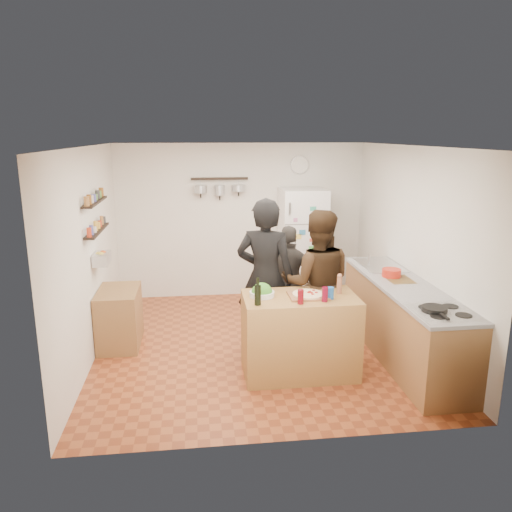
{
  "coord_description": "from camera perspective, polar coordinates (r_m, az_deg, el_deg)",
  "views": [
    {
      "loc": [
        -0.73,
        -5.93,
        2.65
      ],
      "look_at": [
        0.0,
        0.1,
        1.15
      ],
      "focal_mm": 35.0,
      "sensor_mm": 36.0,
      "label": 1
    }
  ],
  "objects": [
    {
      "name": "room_shell",
      "position": [
        6.51,
        -0.31,
        1.46
      ],
      "size": [
        4.2,
        4.2,
        4.2
      ],
      "color": "brown",
      "rests_on": "ground"
    },
    {
      "name": "prep_island",
      "position": [
        5.66,
        5.0,
        -8.98
      ],
      "size": [
        1.25,
        0.72,
        0.91
      ],
      "primitive_type": "cube",
      "color": "#A67A3D",
      "rests_on": "floor"
    },
    {
      "name": "pizza_board",
      "position": [
        5.5,
        5.96,
        -4.54
      ],
      "size": [
        0.42,
        0.34,
        0.02
      ],
      "primitive_type": "cube",
      "color": "brown",
      "rests_on": "prep_island"
    },
    {
      "name": "pizza",
      "position": [
        5.49,
        5.97,
        -4.35
      ],
      "size": [
        0.34,
        0.34,
        0.02
      ],
      "primitive_type": "cylinder",
      "color": "beige",
      "rests_on": "pizza_board"
    },
    {
      "name": "salad_bowl",
      "position": [
        5.47,
        0.68,
        -4.36
      ],
      "size": [
        0.27,
        0.27,
        0.05
      ],
      "primitive_type": "cylinder",
      "color": "silver",
      "rests_on": "prep_island"
    },
    {
      "name": "wine_bottle",
      "position": [
        5.18,
        0.2,
        -4.51
      ],
      "size": [
        0.07,
        0.07,
        0.21
      ],
      "primitive_type": "cylinder",
      "color": "black",
      "rests_on": "prep_island"
    },
    {
      "name": "wine_glass_near",
      "position": [
        5.25,
        5.12,
        -4.66
      ],
      "size": [
        0.06,
        0.06,
        0.15
      ],
      "primitive_type": "cylinder",
      "color": "#5E080F",
      "rests_on": "prep_island"
    },
    {
      "name": "wine_glass_far",
      "position": [
        5.34,
        7.88,
        -4.37
      ],
      "size": [
        0.06,
        0.06,
        0.16
      ],
      "primitive_type": "cylinder",
      "color": "#5C071A",
      "rests_on": "prep_island"
    },
    {
      "name": "pepper_mill",
      "position": [
        5.63,
        9.51,
        -3.35
      ],
      "size": [
        0.06,
        0.06,
        0.18
      ],
      "primitive_type": "cylinder",
      "color": "#93593D",
      "rests_on": "prep_island"
    },
    {
      "name": "salt_canister",
      "position": [
        5.44,
        8.47,
        -4.21
      ],
      "size": [
        0.08,
        0.08,
        0.13
      ],
      "primitive_type": "cylinder",
      "color": "#1B5098",
      "rests_on": "prep_island"
    },
    {
      "name": "person_left",
      "position": [
        5.98,
        1.07,
        -2.51
      ],
      "size": [
        0.82,
        0.68,
        1.93
      ],
      "primitive_type": "imported",
      "rotation": [
        0.0,
        0.0,
        2.79
      ],
      "color": "black",
      "rests_on": "floor"
    },
    {
      "name": "person_center",
      "position": [
        6.04,
        6.98,
        -3.14
      ],
      "size": [
        0.98,
        0.83,
        1.79
      ],
      "primitive_type": "imported",
      "rotation": [
        0.0,
        0.0,
        2.95
      ],
      "color": "black",
      "rests_on": "floor"
    },
    {
      "name": "person_back",
      "position": [
        6.56,
        3.79,
        -3.0
      ],
      "size": [
        0.95,
        0.64,
        1.5
      ],
      "primitive_type": "imported",
      "rotation": [
        0.0,
        0.0,
        2.8
      ],
      "color": "#2D2A28",
      "rests_on": "floor"
    },
    {
      "name": "counter_run",
      "position": [
        6.3,
        16.42,
        -7.16
      ],
      "size": [
        0.63,
        2.63,
        0.9
      ],
      "primitive_type": "cube",
      "color": "#9E7042",
      "rests_on": "floor"
    },
    {
      "name": "stove_top",
      "position": [
        5.34,
        20.74,
        -6.07
      ],
      "size": [
        0.6,
        0.62,
        0.02
      ],
      "primitive_type": "cube",
      "color": "white",
      "rests_on": "counter_run"
    },
    {
      "name": "skillet",
      "position": [
        5.3,
        19.7,
        -5.74
      ],
      "size": [
        0.25,
        0.25,
        0.05
      ],
      "primitive_type": "cylinder",
      "color": "black",
      "rests_on": "stove_top"
    },
    {
      "name": "sink",
      "position": [
        6.91,
        13.94,
        -1.09
      ],
      "size": [
        0.5,
        0.8,
        0.03
      ],
      "primitive_type": "cube",
      "color": "silver",
      "rests_on": "counter_run"
    },
    {
      "name": "cutting_board",
      "position": [
        6.32,
        16.05,
        -2.67
      ],
      "size": [
        0.3,
        0.4,
        0.02
      ],
      "primitive_type": "cube",
      "color": "olive",
      "rests_on": "counter_run"
    },
    {
      "name": "red_bowl",
      "position": [
        6.4,
        15.22,
        -1.87
      ],
      "size": [
        0.23,
        0.23,
        0.1
      ],
      "primitive_type": "cylinder",
      "color": "red",
      "rests_on": "counter_run"
    },
    {
      "name": "fridge",
      "position": [
        8.05,
        5.3,
        1.27
      ],
      "size": [
        0.7,
        0.68,
        1.8
      ],
      "primitive_type": "cube",
      "color": "white",
      "rests_on": "floor"
    },
    {
      "name": "wall_clock",
      "position": [
        8.2,
        5.01,
        10.33
      ],
      "size": [
        0.3,
        0.03,
        0.3
      ],
      "primitive_type": "cylinder",
      "rotation": [
        1.57,
        0.0,
        0.0
      ],
      "color": "silver",
      "rests_on": "back_wall"
    },
    {
      "name": "spice_shelf_lower",
      "position": [
        6.35,
        -17.71,
        2.78
      ],
      "size": [
        0.12,
        1.0,
        0.02
      ],
      "primitive_type": "cube",
      "color": "black",
      "rests_on": "left_wall"
    },
    {
      "name": "spice_shelf_upper",
      "position": [
        6.29,
        -17.94,
        5.9
      ],
      "size": [
        0.12,
        1.0,
        0.02
      ],
      "primitive_type": "cube",
      "color": "black",
      "rests_on": "left_wall"
    },
    {
      "name": "produce_basket",
      "position": [
        6.41,
        -17.21,
        -0.28
      ],
      "size": [
        0.18,
        0.35,
        0.14
      ],
      "primitive_type": "cube",
      "color": "silver",
      "rests_on": "left_wall"
    },
    {
      "name": "side_table",
      "position": [
        6.63,
        -15.33,
        -6.8
      ],
      "size": [
        0.5,
        0.8,
        0.73
      ],
      "primitive_type": "cube",
      "color": "olive",
      "rests_on": "floor"
    },
    {
      "name": "pot_rack",
      "position": [
        7.97,
        -4.2,
        8.81
      ],
      "size": [
        0.9,
        0.04,
        0.04
      ],
      "primitive_type": "cube",
      "color": "black",
      "rests_on": "back_wall"
    }
  ]
}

